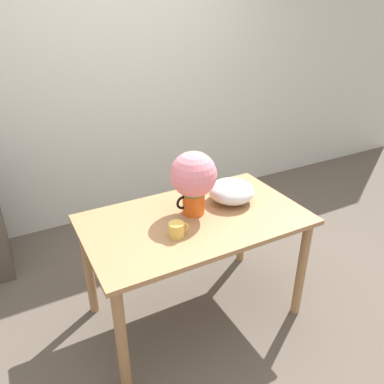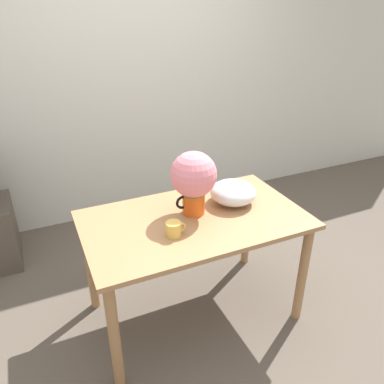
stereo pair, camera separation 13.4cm
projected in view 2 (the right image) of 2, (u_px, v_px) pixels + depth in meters
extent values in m
plane|color=brown|center=(205.00, 308.00, 2.62)|extent=(12.00, 12.00, 0.00)
cube|color=silver|center=(128.00, 79.00, 3.34)|extent=(8.00, 0.05, 2.60)
cube|color=#A3754C|center=(194.00, 220.00, 2.27)|extent=(1.34, 0.79, 0.03)
cylinder|color=#A3754C|center=(114.00, 337.00, 1.94)|extent=(0.06, 0.06, 0.72)
cylinder|color=#A3754C|center=(302.00, 274.00, 2.39)|extent=(0.06, 0.06, 0.72)
cylinder|color=#A3754C|center=(90.00, 264.00, 2.48)|extent=(0.06, 0.06, 0.72)
cylinder|color=#A3754C|center=(247.00, 224.00, 2.93)|extent=(0.06, 0.06, 0.72)
cylinder|color=#E05619|center=(194.00, 201.00, 2.28)|extent=(0.14, 0.14, 0.16)
cone|color=#E05619|center=(202.00, 191.00, 2.27)|extent=(0.05, 0.05, 0.04)
torus|color=black|center=(183.00, 202.00, 2.25)|extent=(0.09, 0.02, 0.09)
sphere|color=#3D7033|center=(194.00, 182.00, 2.22)|extent=(0.21, 0.21, 0.21)
sphere|color=pink|center=(194.00, 174.00, 2.20)|extent=(0.28, 0.28, 0.28)
cylinder|color=gold|center=(173.00, 229.00, 2.07)|extent=(0.09, 0.09, 0.08)
torus|color=gold|center=(181.00, 227.00, 2.09)|extent=(0.06, 0.01, 0.06)
ellipsoid|color=silver|center=(233.00, 192.00, 2.41)|extent=(0.30, 0.30, 0.14)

